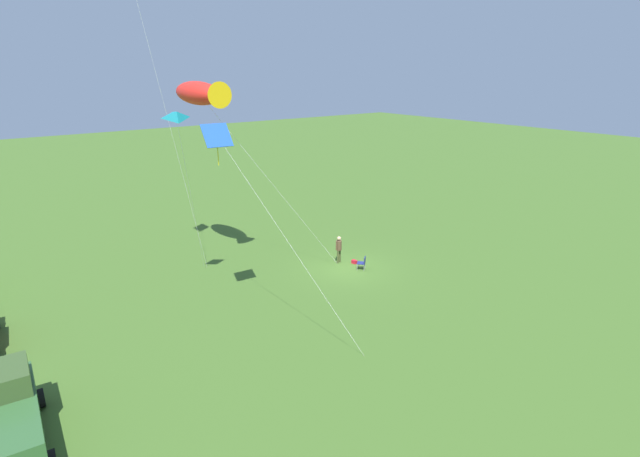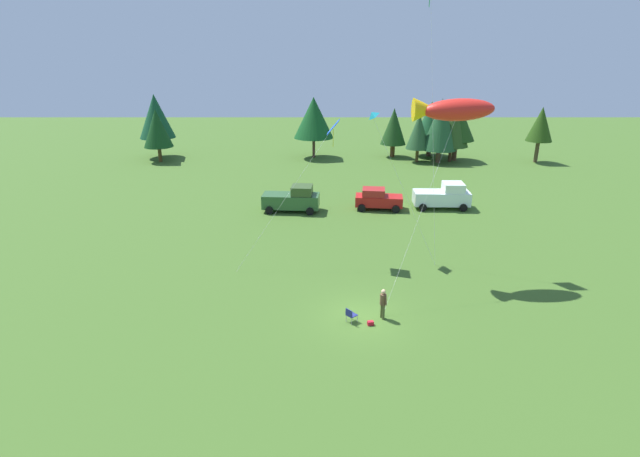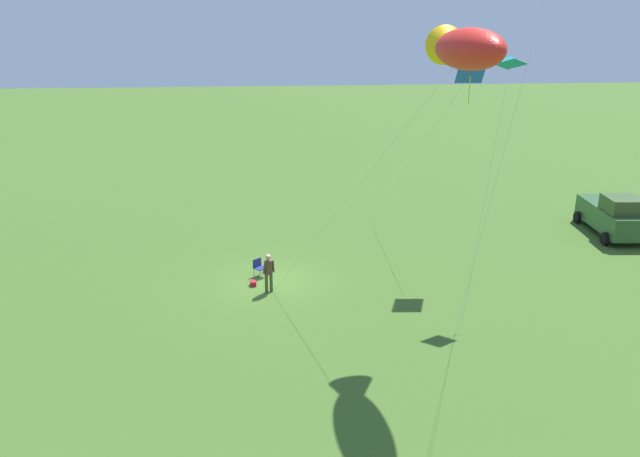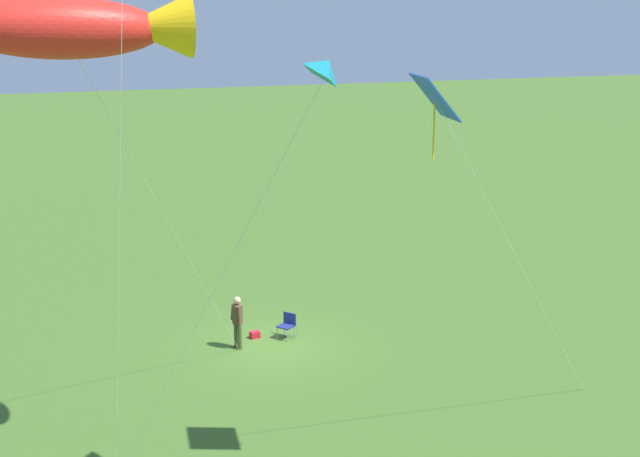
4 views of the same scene
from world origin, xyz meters
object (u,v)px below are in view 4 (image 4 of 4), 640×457
(person_kite_flyer, at_px, (237,318))
(backpack_on_grass, at_px, (255,335))
(kite_delta_teal, at_px, (329,71))
(kite_large_fish, at_px, (85,28))
(folding_chair, at_px, (288,323))
(kite_diamond_blue, at_px, (438,106))

(person_kite_flyer, height_order, backpack_on_grass, person_kite_flyer)
(backpack_on_grass, bearing_deg, kite_delta_teal, 85.97)
(kite_large_fish, bearing_deg, backpack_on_grass, -125.46)
(folding_chair, height_order, kite_diamond_blue, kite_diamond_blue)
(kite_large_fish, bearing_deg, folding_chair, -131.73)
(kite_large_fish, bearing_deg, kite_delta_teal, 143.11)
(kite_diamond_blue, bearing_deg, person_kite_flyer, -73.65)
(kite_delta_teal, bearing_deg, backpack_on_grass, -94.03)
(kite_diamond_blue, bearing_deg, backpack_on_grass, -78.72)
(backpack_on_grass, distance_m, kite_diamond_blue, 13.15)
(person_kite_flyer, relative_size, kite_diamond_blue, 0.18)
(backpack_on_grass, bearing_deg, person_kite_flyer, 44.35)
(person_kite_flyer, bearing_deg, kite_diamond_blue, 85.77)
(backpack_on_grass, relative_size, kite_large_fish, 0.03)
(kite_delta_teal, bearing_deg, kite_diamond_blue, -164.33)
(kite_delta_teal, bearing_deg, person_kite_flyer, -90.17)
(kite_large_fish, height_order, kite_diamond_blue, kite_large_fish)
(kite_delta_teal, relative_size, kite_diamond_blue, 1.06)
(kite_delta_teal, distance_m, kite_diamond_blue, 2.90)
(person_kite_flyer, height_order, kite_diamond_blue, kite_diamond_blue)
(person_kite_flyer, relative_size, kite_large_fish, 0.16)
(folding_chair, distance_m, kite_large_fish, 13.55)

